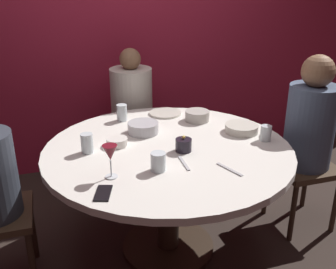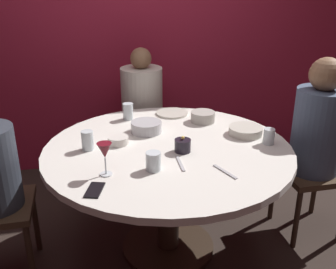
{
  "view_description": "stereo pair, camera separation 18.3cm",
  "coord_description": "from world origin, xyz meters",
  "px_view_note": "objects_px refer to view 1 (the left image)",
  "views": [
    {
      "loc": [
        -0.64,
        -2.02,
        1.69
      ],
      "look_at": [
        0.0,
        0.0,
        0.81
      ],
      "focal_mm": 41.95,
      "sensor_mm": 36.0,
      "label": 1
    },
    {
      "loc": [
        -0.46,
        -2.07,
        1.69
      ],
      "look_at": [
        0.0,
        0.0,
        0.81
      ],
      "focal_mm": 41.95,
      "sensor_mm": 36.0,
      "label": 2
    }
  ],
  "objects_px": {
    "cup_by_left_diner": "(87,143)",
    "cup_by_right_diner": "(122,113)",
    "cup_center_front": "(266,133)",
    "bowl_small_white": "(241,128)",
    "cup_near_candle": "(158,162)",
    "dining_table": "(168,167)",
    "candle_holder": "(184,145)",
    "cell_phone": "(103,193)",
    "seated_diner_back": "(132,102)",
    "dinner_plate": "(165,113)",
    "wine_glass": "(110,154)",
    "bowl_sauce_side": "(197,116)",
    "bowl_serving_large": "(143,128)",
    "bowl_salad_center": "(117,142)",
    "seated_diner_right": "(310,126)"
  },
  "relations": [
    {
      "from": "cup_by_left_diner",
      "to": "cup_by_right_diner",
      "type": "relative_size",
      "value": 1.01
    },
    {
      "from": "cup_by_left_diner",
      "to": "cup_center_front",
      "type": "xyz_separation_m",
      "value": [
        1.07,
        -0.15,
        -0.01
      ]
    },
    {
      "from": "bowl_small_white",
      "to": "cup_near_candle",
      "type": "bearing_deg",
      "value": -152.07
    },
    {
      "from": "dining_table",
      "to": "candle_holder",
      "type": "bearing_deg",
      "value": -49.48
    },
    {
      "from": "cell_phone",
      "to": "cup_center_front",
      "type": "bearing_deg",
      "value": -144.38
    },
    {
      "from": "cell_phone",
      "to": "seated_diner_back",
      "type": "bearing_deg",
      "value": -89.59
    },
    {
      "from": "dinner_plate",
      "to": "cup_by_left_diner",
      "type": "bearing_deg",
      "value": -141.17
    },
    {
      "from": "wine_glass",
      "to": "bowl_small_white",
      "type": "bearing_deg",
      "value": 21.06
    },
    {
      "from": "bowl_sauce_side",
      "to": "cup_center_front",
      "type": "bearing_deg",
      "value": -58.62
    },
    {
      "from": "cell_phone",
      "to": "cup_by_right_diner",
      "type": "bearing_deg",
      "value": -88.36
    },
    {
      "from": "seated_diner_back",
      "to": "cup_near_candle",
      "type": "xyz_separation_m",
      "value": [
        -0.14,
        -1.26,
        0.07
      ]
    },
    {
      "from": "candle_holder",
      "to": "bowl_sauce_side",
      "type": "distance_m",
      "value": 0.52
    },
    {
      "from": "bowl_small_white",
      "to": "cup_near_candle",
      "type": "height_order",
      "value": "cup_near_candle"
    },
    {
      "from": "bowl_sauce_side",
      "to": "cup_center_front",
      "type": "distance_m",
      "value": 0.53
    },
    {
      "from": "cup_by_right_diner",
      "to": "cup_near_candle",
      "type": "bearing_deg",
      "value": -87.66
    },
    {
      "from": "bowl_serving_large",
      "to": "cup_by_left_diner",
      "type": "bearing_deg",
      "value": -152.9
    },
    {
      "from": "seated_diner_back",
      "to": "bowl_sauce_side",
      "type": "height_order",
      "value": "seated_diner_back"
    },
    {
      "from": "dining_table",
      "to": "cell_phone",
      "type": "distance_m",
      "value": 0.63
    },
    {
      "from": "cup_near_candle",
      "to": "seated_diner_back",
      "type": "bearing_deg",
      "value": 83.76
    },
    {
      "from": "wine_glass",
      "to": "cup_center_front",
      "type": "bearing_deg",
      "value": 10.51
    },
    {
      "from": "cup_center_front",
      "to": "dining_table",
      "type": "bearing_deg",
      "value": 172.02
    },
    {
      "from": "bowl_sauce_side",
      "to": "cup_center_front",
      "type": "relative_size",
      "value": 1.74
    },
    {
      "from": "wine_glass",
      "to": "cup_by_right_diner",
      "type": "distance_m",
      "value": 0.83
    },
    {
      "from": "seated_diner_back",
      "to": "cup_near_candle",
      "type": "distance_m",
      "value": 1.27
    },
    {
      "from": "cell_phone",
      "to": "bowl_salad_center",
      "type": "height_order",
      "value": "bowl_salad_center"
    },
    {
      "from": "cup_by_right_diner",
      "to": "seated_diner_right",
      "type": "bearing_deg",
      "value": -24.51
    },
    {
      "from": "candle_holder",
      "to": "bowl_small_white",
      "type": "bearing_deg",
      "value": 19.65
    },
    {
      "from": "cup_by_right_diner",
      "to": "cell_phone",
      "type": "bearing_deg",
      "value": -106.44
    },
    {
      "from": "bowl_salad_center",
      "to": "cup_center_front",
      "type": "bearing_deg",
      "value": -12.43
    },
    {
      "from": "candle_holder",
      "to": "bowl_serving_large",
      "type": "distance_m",
      "value": 0.37
    },
    {
      "from": "cell_phone",
      "to": "cup_by_right_diner",
      "type": "relative_size",
      "value": 1.22
    },
    {
      "from": "cup_by_left_diner",
      "to": "candle_holder",
      "type": "bearing_deg",
      "value": -15.35
    },
    {
      "from": "bowl_small_white",
      "to": "cup_by_left_diner",
      "type": "height_order",
      "value": "cup_by_left_diner"
    },
    {
      "from": "cell_phone",
      "to": "cup_near_candle",
      "type": "height_order",
      "value": "cup_near_candle"
    },
    {
      "from": "dinner_plate",
      "to": "cup_near_candle",
      "type": "bearing_deg",
      "value": -109.39
    },
    {
      "from": "bowl_sauce_side",
      "to": "cup_near_candle",
      "type": "bearing_deg",
      "value": -126.3
    },
    {
      "from": "cup_near_candle",
      "to": "wine_glass",
      "type": "bearing_deg",
      "value": 179.67
    },
    {
      "from": "cell_phone",
      "to": "bowl_serving_large",
      "type": "relative_size",
      "value": 0.71
    },
    {
      "from": "cup_near_candle",
      "to": "cup_by_left_diner",
      "type": "height_order",
      "value": "cup_by_left_diner"
    },
    {
      "from": "cell_phone",
      "to": "bowl_sauce_side",
      "type": "relative_size",
      "value": 0.84
    },
    {
      "from": "candle_holder",
      "to": "bowl_salad_center",
      "type": "xyz_separation_m",
      "value": [
        -0.35,
        0.19,
        -0.01
      ]
    },
    {
      "from": "candle_holder",
      "to": "dinner_plate",
      "type": "bearing_deg",
      "value": 82.34
    },
    {
      "from": "seated_diner_right",
      "to": "cup_by_right_diner",
      "type": "bearing_deg",
      "value": -24.51
    },
    {
      "from": "seated_diner_right",
      "to": "wine_glass",
      "type": "bearing_deg",
      "value": 11.05
    },
    {
      "from": "wine_glass",
      "to": "dinner_plate",
      "type": "distance_m",
      "value": 1.0
    },
    {
      "from": "bowl_salad_center",
      "to": "bowl_small_white",
      "type": "relative_size",
      "value": 0.6
    },
    {
      "from": "bowl_small_white",
      "to": "cup_by_right_diner",
      "type": "bearing_deg",
      "value": 147.41
    },
    {
      "from": "bowl_serving_large",
      "to": "dinner_plate",
      "type": "bearing_deg",
      "value": 51.64
    },
    {
      "from": "cup_center_front",
      "to": "cup_near_candle",
      "type": "bearing_deg",
      "value": -166.01
    },
    {
      "from": "bowl_salad_center",
      "to": "cup_center_front",
      "type": "height_order",
      "value": "cup_center_front"
    }
  ]
}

